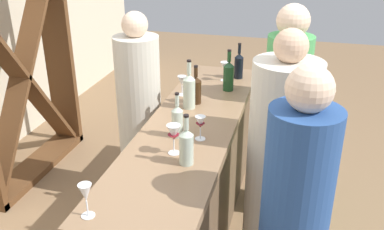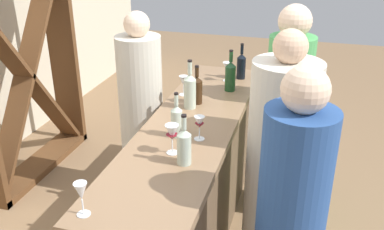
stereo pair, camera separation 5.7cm
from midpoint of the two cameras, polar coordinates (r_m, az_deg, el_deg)
bar_counter at (r=2.99m, az=-0.55°, el=-9.08°), size 2.30×0.56×0.95m
wine_rack at (r=3.96m, az=-22.01°, el=4.68°), size 1.30×0.28×1.82m
wine_bottle_leftmost_clear_pale at (r=2.25m, az=-1.47°, el=-4.04°), size 0.08×0.08×0.28m
wine_bottle_second_left_clear_pale at (r=2.54m, az=-2.58°, el=-0.69°), size 0.07×0.07×0.28m
wine_bottle_center_clear_pale at (r=2.92m, az=-0.94°, el=3.31°), size 0.08×0.08×0.34m
wine_bottle_second_right_amber_brown at (r=3.01m, az=-0.04°, el=3.43°), size 0.08×0.08×0.27m
wine_bottle_rightmost_olive_green at (r=3.25m, az=4.33°, el=5.26°), size 0.08×0.08×0.31m
wine_bottle_far_right_near_black at (r=3.52m, az=5.72°, el=6.56°), size 0.07×0.07×0.29m
wine_glass_near_left at (r=2.50m, az=0.46°, el=-1.12°), size 0.06×0.06×0.15m
wine_glass_near_center at (r=3.45m, az=3.87°, el=6.30°), size 0.07×0.07×0.15m
wine_glass_near_right at (r=2.35m, az=-3.12°, el=-2.51°), size 0.08×0.08×0.17m
wine_glass_far_left at (r=3.15m, az=-1.84°, el=4.41°), size 0.07×0.07×0.15m
wine_glass_far_center at (r=1.93m, az=-14.67°, el=-10.05°), size 0.06×0.06×0.16m
person_left_guest at (r=2.70m, az=10.79°, el=-7.09°), size 0.44×0.44×1.60m
person_center_guest at (r=3.26m, az=11.48°, el=-0.81°), size 0.36×0.36×1.62m
person_server_behind at (r=3.40m, az=-7.35°, el=-0.41°), size 0.43×0.43×1.54m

